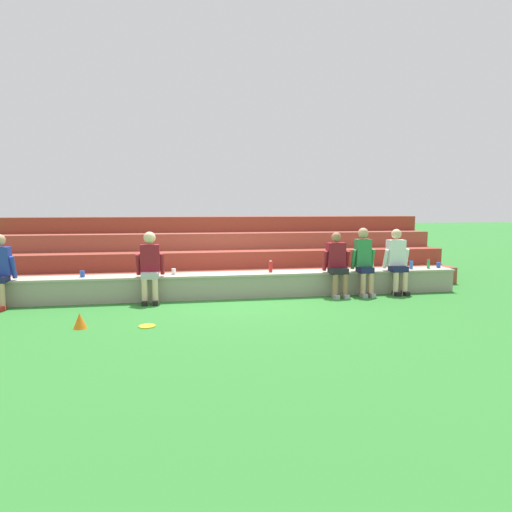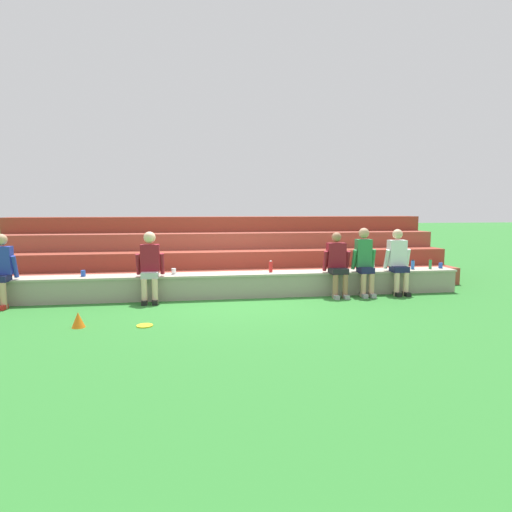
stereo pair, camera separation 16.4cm
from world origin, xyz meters
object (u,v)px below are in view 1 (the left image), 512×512
Objects in this scene: plastic_cup_middle at (82,274)px; person_far_right at (397,259)px; person_center at (337,262)px; water_bottle_mid_left at (372,264)px; person_right_of_center at (364,260)px; frisbee at (147,326)px; water_bottle_near_left at (428,264)px; person_left_of_center at (150,265)px; water_bottle_mid_right at (271,267)px; plastic_cup_left_end at (174,271)px; water_bottle_center_gap at (411,264)px; plastic_cup_right_end at (439,265)px; sports_cone at (80,321)px.

person_far_right is at bearing -2.39° from plastic_cup_middle.
water_bottle_mid_left is at bearing 14.52° from person_center.
person_far_right is (0.75, 0.02, -0.01)m from person_right_of_center.
person_far_right reaches higher than plastic_cup_middle.
person_far_right is 5.37m from frisbee.
person_center is at bearing -173.14° from water_bottle_near_left.
water_bottle_mid_right is (2.42, 0.30, -0.14)m from person_left_of_center.
person_far_right is 4.67m from plastic_cup_left_end.
plastic_cup_right_end is (0.69, 0.06, -0.04)m from water_bottle_center_gap.
frisbee is (0.06, -1.74, -0.73)m from person_left_of_center.
frisbee is (-5.91, -1.99, -0.58)m from water_bottle_near_left.
water_bottle_mid_left is 2.23× the size of plastic_cup_right_end.
plastic_cup_left_end is at bearing 179.80° from water_bottle_mid_right.
water_bottle_center_gap reaches higher than plastic_cup_right_end.
plastic_cup_middle is at bearing 176.61° from person_center.
person_far_right is at bearing -6.19° from water_bottle_mid_right.
person_far_right is at bearing -165.88° from plastic_cup_right_end.
person_left_of_center is 5.74× the size of sports_cone.
plastic_cup_left_end is 0.97× the size of plastic_cup_middle.
person_left_of_center is at bearing -11.96° from plastic_cup_middle.
water_bottle_mid_left is (0.28, 0.21, -0.13)m from person_right_of_center.
plastic_cup_right_end is at bearing 2.74° from person_left_of_center.
plastic_cup_middle is at bearing -179.65° from water_bottle_mid_right.
sports_cone is (-0.93, -1.67, -0.62)m from person_left_of_center.
person_left_of_center is 0.99× the size of person_far_right.
person_far_right is at bearing -153.26° from water_bottle_center_gap.
plastic_cup_left_end is (-3.91, 0.32, -0.20)m from person_right_of_center.
frisbee is at bearing -157.93° from person_right_of_center.
person_left_of_center is 2.44m from water_bottle_mid_right.
plastic_cup_right_end is (0.28, 0.06, -0.04)m from water_bottle_near_left.
plastic_cup_middle is 2.50m from frisbee.
person_center is 1.37m from water_bottle_mid_right.
plastic_cup_right_end is (2.50, 0.32, -0.15)m from person_center.
person_right_of_center reaches higher than plastic_cup_middle.
person_left_of_center is 1.34m from plastic_cup_middle.
person_center is (3.75, -0.02, -0.04)m from person_left_of_center.
water_bottle_mid_right is (-2.67, 0.29, -0.13)m from person_far_right.
plastic_cup_middle is at bearing 177.61° from person_far_right.
water_bottle_mid_left is 1.12× the size of sports_cone.
person_left_of_center is at bearing 179.63° from person_center.
plastic_cup_middle is at bearing 100.74° from sports_cone.
water_bottle_near_left is (2.22, 0.27, -0.11)m from person_center.
frisbee is at bearing -154.98° from person_center.
plastic_cup_left_end is 1.73m from plastic_cup_middle.
water_bottle_near_left is 1.07× the size of water_bottle_center_gap.
water_bottle_mid_left is (-0.94, -0.04, 0.03)m from water_bottle_center_gap.
sports_cone is (-6.02, -1.68, -0.61)m from person_far_right.
water_bottle_mid_right is at bearing 178.99° from water_bottle_center_gap.
water_bottle_mid_right is (-1.92, 0.31, -0.14)m from person_right_of_center.
person_left_of_center reaches higher than water_bottle_mid_right.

